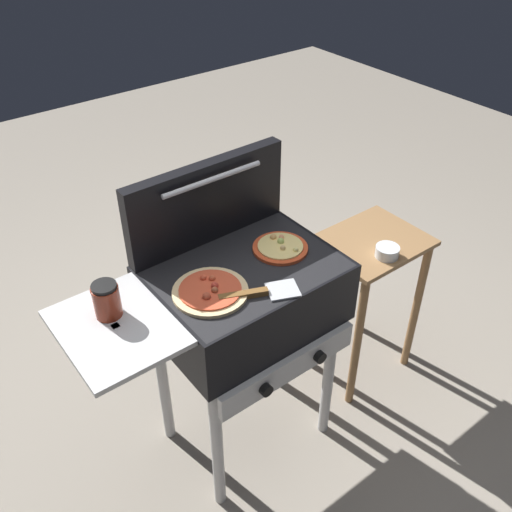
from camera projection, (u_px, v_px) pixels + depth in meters
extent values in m
plane|color=gray|center=(247.00, 430.00, 2.46)|extent=(8.00, 8.00, 0.00)
cube|color=black|center=(245.00, 293.00, 2.00)|extent=(0.64, 0.48, 0.24)
cube|color=black|center=(244.00, 267.00, 1.93)|extent=(0.61, 0.46, 0.01)
cube|color=beige|center=(116.00, 328.00, 1.70)|extent=(0.32, 0.41, 0.02)
cube|color=beige|center=(121.00, 354.00, 1.77)|extent=(0.02, 0.02, 0.24)
cube|color=beige|center=(289.00, 369.00, 1.94)|extent=(0.58, 0.02, 0.10)
cylinder|color=black|center=(266.00, 390.00, 1.87)|extent=(0.04, 0.02, 0.04)
cylinder|color=black|center=(320.00, 357.00, 1.98)|extent=(0.04, 0.02, 0.04)
cylinder|color=beige|center=(217.00, 447.00, 2.02)|extent=(0.04, 0.04, 0.66)
cylinder|color=beige|center=(328.00, 377.00, 2.28)|extent=(0.04, 0.04, 0.66)
cylinder|color=beige|center=(163.00, 382.00, 2.26)|extent=(0.04, 0.04, 0.66)
cylinder|color=beige|center=(269.00, 325.00, 2.52)|extent=(0.04, 0.04, 0.66)
cube|color=black|center=(207.00, 202.00, 1.98)|extent=(0.63, 0.06, 0.30)
cylinder|color=#B7B7BC|center=(213.00, 179.00, 1.88)|extent=(0.38, 0.02, 0.02)
cylinder|color=beige|center=(210.00, 292.00, 1.81)|extent=(0.25, 0.25, 0.01)
cylinder|color=#D14C2D|center=(210.00, 290.00, 1.81)|extent=(0.20, 0.20, 0.01)
sphere|color=#BF4C31|center=(207.00, 297.00, 1.77)|extent=(0.03, 0.03, 0.03)
sphere|color=#9D5132|center=(215.00, 290.00, 1.79)|extent=(0.02, 0.02, 0.02)
sphere|color=#E05232|center=(203.00, 278.00, 1.84)|extent=(0.02, 0.02, 0.02)
sphere|color=#CD4130|center=(215.00, 285.00, 1.81)|extent=(0.02, 0.02, 0.02)
sphere|color=#CF5634|center=(212.00, 278.00, 1.84)|extent=(0.02, 0.02, 0.02)
cylinder|color=#C64723|center=(280.00, 248.00, 2.00)|extent=(0.20, 0.20, 0.01)
cylinder|color=#EDD17A|center=(280.00, 246.00, 2.00)|extent=(0.16, 0.16, 0.01)
sphere|color=#F29F6D|center=(281.00, 237.00, 2.03)|extent=(0.02, 0.02, 0.02)
sphere|color=#BEE364|center=(281.00, 241.00, 2.01)|extent=(0.02, 0.02, 0.02)
sphere|color=tan|center=(273.00, 237.00, 2.03)|extent=(0.02, 0.02, 0.02)
sphere|color=#B6C966|center=(281.00, 241.00, 2.01)|extent=(0.02, 0.02, 0.02)
sphere|color=tan|center=(283.00, 248.00, 1.98)|extent=(0.02, 0.02, 0.02)
sphere|color=#F2E185|center=(296.00, 250.00, 1.97)|extent=(0.02, 0.02, 0.02)
cylinder|color=maroon|center=(107.00, 301.00, 1.70)|extent=(0.08, 0.08, 0.10)
cylinder|color=black|center=(104.00, 286.00, 1.67)|extent=(0.08, 0.08, 0.01)
cube|color=#B7BABF|center=(283.00, 290.00, 1.82)|extent=(0.13, 0.12, 0.01)
cube|color=brown|center=(243.00, 295.00, 1.79)|extent=(0.16, 0.08, 0.02)
cube|color=olive|center=(372.00, 242.00, 2.36)|extent=(0.44, 0.36, 0.02)
cylinder|color=olive|center=(357.00, 345.00, 2.39)|extent=(0.04, 0.04, 0.71)
cylinder|color=olive|center=(416.00, 308.00, 2.57)|extent=(0.04, 0.04, 0.71)
cylinder|color=olive|center=(309.00, 307.00, 2.58)|extent=(0.04, 0.04, 0.71)
cylinder|color=olive|center=(367.00, 275.00, 2.77)|extent=(0.04, 0.04, 0.71)
cylinder|color=silver|center=(387.00, 252.00, 2.25)|extent=(0.10, 0.10, 0.04)
cylinder|color=#4C7533|center=(387.00, 253.00, 2.25)|extent=(0.08, 0.08, 0.02)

